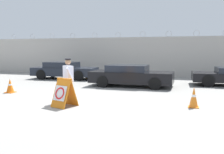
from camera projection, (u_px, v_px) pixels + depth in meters
The scene contains 8 objects.
ground_plane at pixel (69, 101), 10.23m from camera, with size 90.00×90.00×0.00m, color gray.
perimeter_wall at pixel (130, 56), 20.67m from camera, with size 36.00×0.30×3.61m.
barricade_sign at pixel (64, 93), 9.21m from camera, with size 0.91×0.97×1.07m.
security_guard at pixel (68, 78), 9.89m from camera, with size 0.58×0.59×1.76m.
traffic_cone_near at pixel (194, 97), 9.10m from camera, with size 0.37×0.37×0.76m.
traffic_cone_mid at pixel (10, 86), 12.30m from camera, with size 0.43×0.43×0.69m.
parked_car_front_coupe at pixel (64, 70), 18.29m from camera, with size 4.72×2.11×1.24m.
parked_car_rear_sedan at pixel (131, 75), 14.43m from camera, with size 4.73×2.01×1.24m.
Camera 1 is at (4.62, -9.12, 2.08)m, focal length 40.00 mm.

